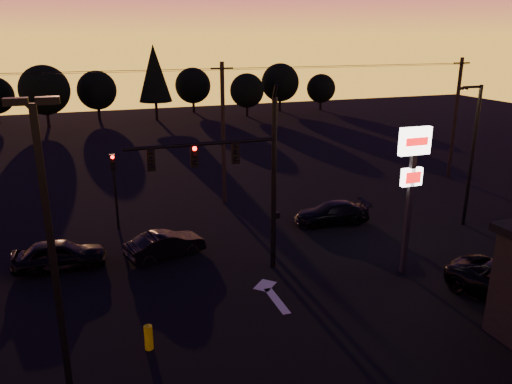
% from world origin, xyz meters
% --- Properties ---
extents(ground, '(120.00, 120.00, 0.00)m').
position_xyz_m(ground, '(0.00, 0.00, 0.00)').
color(ground, black).
rests_on(ground, ground).
extents(lane_arrow, '(1.20, 3.10, 0.01)m').
position_xyz_m(lane_arrow, '(0.50, 1.67, 0.01)').
color(lane_arrow, beige).
rests_on(lane_arrow, ground).
extents(traffic_signal_mast, '(6.79, 0.52, 8.58)m').
position_xyz_m(traffic_signal_mast, '(-0.10, 3.99, 4.94)').
color(traffic_signal_mast, black).
rests_on(traffic_signal_mast, ground).
extents(secondary_signal, '(0.30, 0.31, 4.35)m').
position_xyz_m(secondary_signal, '(-5.00, 11.49, 2.86)').
color(secondary_signal, black).
rests_on(secondary_signal, ground).
extents(parking_lot_light, '(1.25, 0.30, 9.14)m').
position_xyz_m(parking_lot_light, '(-7.50, -3.00, 5.27)').
color(parking_lot_light, black).
rests_on(parking_lot_light, ground).
extents(pylon_sign, '(1.50, 0.28, 6.80)m').
position_xyz_m(pylon_sign, '(7.00, 1.50, 4.91)').
color(pylon_sign, black).
rests_on(pylon_sign, ground).
extents(streetlight, '(1.55, 0.35, 8.00)m').
position_xyz_m(streetlight, '(13.91, 5.50, 4.42)').
color(streetlight, black).
rests_on(streetlight, ground).
extents(utility_pole_1, '(1.40, 0.26, 9.00)m').
position_xyz_m(utility_pole_1, '(2.00, 14.00, 4.59)').
color(utility_pole_1, black).
rests_on(utility_pole_1, ground).
extents(utility_pole_2, '(1.40, 0.26, 9.00)m').
position_xyz_m(utility_pole_2, '(20.00, 14.00, 4.59)').
color(utility_pole_2, black).
rests_on(utility_pole_2, ground).
extents(power_wires, '(36.00, 1.22, 0.07)m').
position_xyz_m(power_wires, '(2.00, 14.00, 8.57)').
color(power_wires, black).
rests_on(power_wires, ground).
extents(bollard, '(0.30, 0.30, 0.90)m').
position_xyz_m(bollard, '(-4.97, -0.57, 0.45)').
color(bollard, '#D1D600').
rests_on(bollard, ground).
extents(tree_2, '(5.77, 5.78, 7.26)m').
position_xyz_m(tree_2, '(-10.00, 48.00, 4.37)').
color(tree_2, black).
rests_on(tree_2, ground).
extents(tree_3, '(4.95, 4.95, 6.22)m').
position_xyz_m(tree_3, '(-4.00, 52.00, 3.75)').
color(tree_3, black).
rests_on(tree_3, ground).
extents(tree_4, '(4.18, 4.18, 9.50)m').
position_xyz_m(tree_4, '(3.00, 49.00, 5.93)').
color(tree_4, black).
rests_on(tree_4, ground).
extents(tree_5, '(4.95, 4.95, 6.22)m').
position_xyz_m(tree_5, '(9.00, 54.00, 3.75)').
color(tree_5, black).
rests_on(tree_5, ground).
extents(tree_6, '(4.54, 4.54, 5.71)m').
position_xyz_m(tree_6, '(15.00, 48.00, 3.43)').
color(tree_6, black).
rests_on(tree_6, ground).
extents(tree_7, '(5.36, 5.36, 6.74)m').
position_xyz_m(tree_7, '(21.00, 51.00, 4.06)').
color(tree_7, black).
rests_on(tree_7, ground).
extents(tree_8, '(4.12, 4.12, 5.19)m').
position_xyz_m(tree_8, '(27.00, 50.00, 3.12)').
color(tree_8, black).
rests_on(tree_8, ground).
extents(car_left, '(4.24, 1.80, 1.43)m').
position_xyz_m(car_left, '(-7.99, 7.19, 0.72)').
color(car_left, black).
rests_on(car_left, ground).
extents(car_mid, '(4.13, 2.35, 1.29)m').
position_xyz_m(car_mid, '(-3.08, 6.89, 0.64)').
color(car_mid, black).
rests_on(car_mid, ground).
extents(car_right, '(4.54, 2.27, 1.27)m').
position_xyz_m(car_right, '(6.84, 8.22, 0.63)').
color(car_right, black).
rests_on(car_right, ground).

